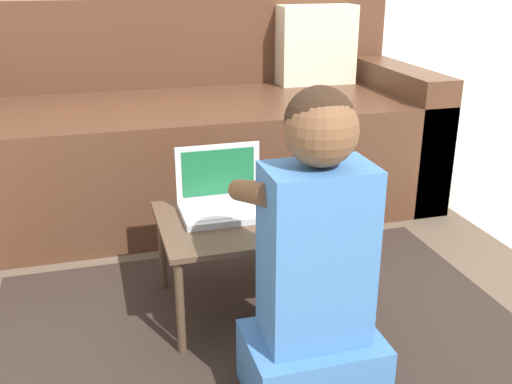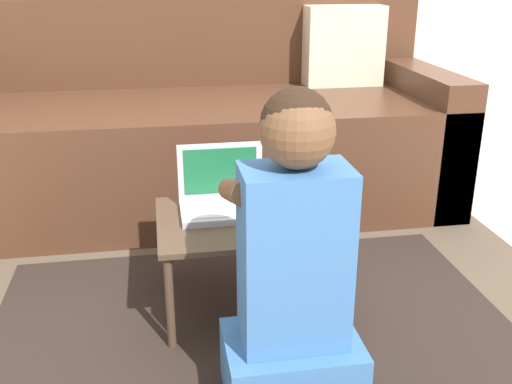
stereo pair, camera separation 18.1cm
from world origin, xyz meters
The scene contains 7 objects.
ground_plane centered at (0.00, 0.00, 0.00)m, with size 16.00×16.00×0.00m, color beige.
area_rug centered at (-0.08, -0.02, 0.00)m, with size 2.13×1.71×0.01m.
couch centered at (-0.14, 1.16, 0.31)m, with size 2.17×0.90×0.87m.
laptop_desk centered at (-0.08, 0.20, 0.28)m, with size 0.53×0.41×0.31m.
laptop centered at (-0.14, 0.26, 0.34)m, with size 0.26×0.19×0.20m.
computer_mouse centered at (0.07, 0.20, 0.33)m, with size 0.06×0.10×0.03m.
person_seated centered at (-0.03, -0.23, 0.35)m, with size 0.32×0.40×0.78m.
Camera 1 is at (-0.50, -1.38, 1.02)m, focal length 42.00 mm.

